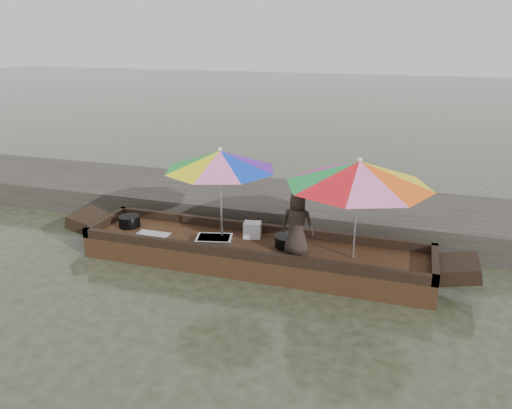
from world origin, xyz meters
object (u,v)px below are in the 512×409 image
(cooking_pot, at_px, (130,221))
(umbrella_stern, at_px, (356,209))
(charcoal_grill, at_px, (287,242))
(boat_hull, at_px, (254,255))
(tray_crayfish, at_px, (214,240))
(vendor, at_px, (297,224))
(tray_scallop, at_px, (151,237))
(supply_bag, at_px, (252,230))
(umbrella_bow, at_px, (221,196))

(cooking_pot, distance_m, umbrella_stern, 3.95)
(cooking_pot, xyz_separation_m, charcoal_grill, (2.84, 0.00, -0.01))
(boat_hull, xyz_separation_m, tray_crayfish, (-0.65, -0.11, 0.22))
(vendor, bearing_deg, tray_scallop, 4.66)
(tray_scallop, bearing_deg, supply_bag, 20.33)
(tray_scallop, bearing_deg, vendor, 3.24)
(cooking_pot, relative_size, supply_bag, 1.31)
(boat_hull, distance_m, tray_crayfish, 0.69)
(boat_hull, height_order, supply_bag, supply_bag)
(tray_scallop, height_order, umbrella_bow, umbrella_bow)
(vendor, bearing_deg, umbrella_stern, -168.23)
(charcoal_grill, bearing_deg, tray_scallop, -170.42)
(tray_crayfish, distance_m, supply_bag, 0.66)
(supply_bag, relative_size, vendor, 0.27)
(cooking_pot, relative_size, tray_scallop, 0.64)
(cooking_pot, distance_m, tray_crayfish, 1.69)
(boat_hull, relative_size, tray_crayfish, 9.77)
(supply_bag, bearing_deg, tray_crayfish, -142.40)
(umbrella_bow, relative_size, umbrella_stern, 0.83)
(tray_crayfish, relative_size, umbrella_stern, 0.27)
(tray_crayfish, distance_m, umbrella_bow, 0.74)
(tray_scallop, xyz_separation_m, umbrella_bow, (1.14, 0.29, 0.74))
(charcoal_grill, distance_m, umbrella_bow, 1.27)
(tray_crayfish, bearing_deg, umbrella_stern, 2.84)
(supply_bag, bearing_deg, cooking_pot, -174.54)
(tray_scallop, distance_m, umbrella_bow, 1.39)
(tray_crayfish, bearing_deg, charcoal_grill, 9.40)
(boat_hull, height_order, tray_crayfish, tray_crayfish)
(boat_hull, xyz_separation_m, vendor, (0.73, -0.15, 0.68))
(boat_hull, distance_m, vendor, 1.01)
(cooking_pot, distance_m, umbrella_bow, 1.90)
(tray_crayfish, height_order, vendor, vendor)
(tray_crayfish, height_order, supply_bag, supply_bag)
(boat_hull, xyz_separation_m, supply_bag, (-0.13, 0.29, 0.30))
(tray_crayfish, xyz_separation_m, umbrella_stern, (2.22, 0.11, 0.73))
(cooking_pot, distance_m, tray_scallop, 0.73)
(tray_crayfish, xyz_separation_m, umbrella_bow, (0.09, 0.11, 0.73))
(tray_scallop, height_order, umbrella_stern, umbrella_stern)
(cooking_pot, bearing_deg, supply_bag, 5.46)
(umbrella_stern, bearing_deg, cooking_pot, 178.82)
(cooking_pot, distance_m, charcoal_grill, 2.84)
(tray_scallop, relative_size, supply_bag, 2.04)
(tray_crayfish, xyz_separation_m, tray_scallop, (-1.05, -0.18, -0.01))
(cooking_pot, height_order, umbrella_bow, umbrella_bow)
(cooking_pot, relative_size, umbrella_stern, 0.17)
(charcoal_grill, relative_size, vendor, 0.36)
(vendor, bearing_deg, umbrella_bow, -5.39)
(tray_scallop, distance_m, charcoal_grill, 2.24)
(umbrella_stern, bearing_deg, tray_crayfish, -177.16)
(tray_scallop, xyz_separation_m, charcoal_grill, (2.21, 0.37, 0.06))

